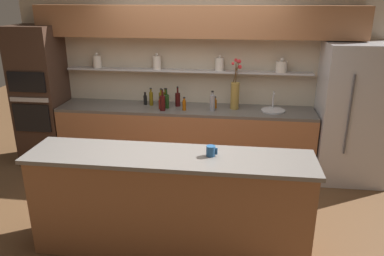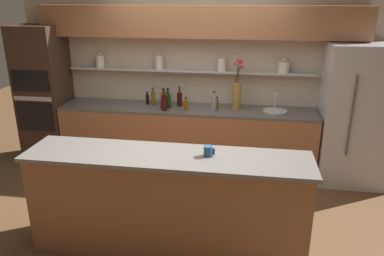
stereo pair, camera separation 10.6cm
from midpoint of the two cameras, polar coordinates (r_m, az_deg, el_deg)
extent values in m
plane|color=brown|center=(4.53, -2.37, -12.73)|extent=(12.00, 12.00, 0.00)
cube|color=beige|center=(5.53, 0.26, 7.87)|extent=(5.20, 0.10, 2.60)
cube|color=#B7B7BC|center=(5.39, -1.37, 8.72)|extent=(3.51, 0.18, 0.02)
cylinder|color=silver|center=(5.71, -14.78, 9.75)|extent=(0.12, 0.12, 0.18)
sphere|color=silver|center=(5.70, -14.88, 10.85)|extent=(0.04, 0.04, 0.04)
cylinder|color=silver|center=(5.44, -5.94, 9.89)|extent=(0.12, 0.12, 0.19)
sphere|color=silver|center=(5.43, -5.98, 11.10)|extent=(0.04, 0.04, 0.04)
cylinder|color=silver|center=(5.31, 3.63, 9.67)|extent=(0.12, 0.12, 0.18)
sphere|color=silver|center=(5.29, 3.66, 10.87)|extent=(0.04, 0.04, 0.04)
cylinder|color=silver|center=(5.33, 12.90, 9.08)|extent=(0.16, 0.16, 0.15)
sphere|color=silver|center=(5.31, 12.99, 10.18)|extent=(0.05, 0.05, 0.05)
cube|color=#99603D|center=(5.21, -0.04, 15.92)|extent=(4.42, 0.34, 0.42)
cube|color=#99603D|center=(5.45, -1.64, -1.76)|extent=(3.61, 0.62, 0.88)
cube|color=#56514C|center=(5.30, -1.69, 2.88)|extent=(3.61, 0.62, 0.04)
cube|color=#99603D|center=(3.74, -4.16, -11.58)|extent=(2.65, 0.55, 0.98)
cube|color=slate|center=(3.50, -4.37, -4.42)|extent=(2.71, 0.61, 0.04)
cube|color=#B7B7BC|center=(5.39, 22.92, 1.96)|extent=(0.91, 0.70, 1.87)
cylinder|color=#4C4C51|center=(4.98, 22.29, 1.81)|extent=(0.02, 0.02, 1.03)
cube|color=#3D281E|center=(5.99, -22.48, 4.50)|extent=(0.64, 0.62, 2.03)
cube|color=black|center=(5.78, -23.70, 1.38)|extent=(0.54, 0.02, 0.40)
cube|color=black|center=(5.66, -24.42, 6.39)|extent=(0.54, 0.02, 0.28)
cube|color=#B7B7BC|center=(5.71, -24.07, 3.96)|extent=(0.56, 0.02, 0.06)
cylinder|color=olive|center=(5.23, 5.97, 4.90)|extent=(0.12, 0.12, 0.37)
cylinder|color=#4C3319|center=(5.17, 6.27, 8.05)|extent=(0.03, 0.05, 0.21)
sphere|color=red|center=(5.17, 6.72, 9.23)|extent=(0.05, 0.05, 0.05)
cylinder|color=#4C3319|center=(5.19, 6.08, 8.56)|extent=(0.05, 0.01, 0.30)
sphere|color=red|center=(5.20, 6.11, 10.25)|extent=(0.05, 0.05, 0.05)
cylinder|color=#4C3319|center=(5.16, 6.15, 8.46)|extent=(0.02, 0.04, 0.29)
sphere|color=red|center=(5.15, 6.62, 10.06)|extent=(0.05, 0.05, 0.05)
cylinder|color=#4C3319|center=(5.16, 6.14, 8.44)|extent=(0.08, 0.04, 0.28)
sphere|color=red|center=(5.17, 6.42, 10.05)|extent=(0.04, 0.04, 0.04)
cylinder|color=#4C3319|center=(5.16, 6.05, 8.31)|extent=(0.01, 0.02, 0.26)
sphere|color=red|center=(5.13, 5.66, 9.75)|extent=(0.04, 0.04, 0.04)
cylinder|color=#B7B7BC|center=(5.25, 11.70, 2.64)|extent=(0.32, 0.32, 0.02)
cylinder|color=#B7B7BC|center=(5.33, 11.70, 4.25)|extent=(0.02, 0.02, 0.22)
cylinder|color=#B7B7BC|center=(5.24, 11.83, 5.24)|extent=(0.02, 0.12, 0.02)
cylinder|color=gray|center=(5.15, 2.53, 3.84)|extent=(0.07, 0.07, 0.22)
cylinder|color=gray|center=(5.11, 2.55, 5.26)|extent=(0.03, 0.03, 0.04)
cylinder|color=black|center=(5.10, 2.55, 5.58)|extent=(0.03, 0.03, 0.01)
cylinder|color=#47380A|center=(5.50, -4.63, 4.57)|extent=(0.06, 0.06, 0.17)
cylinder|color=#47380A|center=(5.47, -4.66, 5.67)|extent=(0.03, 0.03, 0.05)
cylinder|color=black|center=(5.46, -4.67, 6.00)|extent=(0.03, 0.03, 0.01)
cylinder|color=#9E4C0A|center=(5.17, -1.78, 3.46)|extent=(0.05, 0.05, 0.14)
cylinder|color=#9E4C0A|center=(5.14, -1.79, 4.38)|extent=(0.03, 0.03, 0.04)
cylinder|color=black|center=(5.14, -1.80, 4.64)|extent=(0.03, 0.03, 0.01)
cylinder|color=#380C0C|center=(5.36, -2.76, 4.34)|extent=(0.07, 0.07, 0.19)
cylinder|color=#380C0C|center=(5.32, -2.78, 5.75)|extent=(0.02, 0.02, 0.08)
cylinder|color=black|center=(5.31, -2.79, 6.24)|extent=(0.03, 0.03, 0.01)
cylinder|color=brown|center=(5.40, -5.30, 4.39)|extent=(0.06, 0.06, 0.19)
cylinder|color=brown|center=(5.37, -5.34, 5.62)|extent=(0.03, 0.03, 0.05)
cylinder|color=black|center=(5.37, -5.35, 5.95)|extent=(0.03, 0.03, 0.01)
cylinder|color=brown|center=(5.43, -6.81, 4.43)|extent=(0.06, 0.06, 0.19)
cylinder|color=brown|center=(5.40, -6.86, 5.66)|extent=(0.03, 0.03, 0.05)
cylinder|color=black|center=(5.39, -6.87, 5.99)|extent=(0.03, 0.03, 0.01)
cylinder|color=#193814|center=(5.28, -4.47, 4.05)|extent=(0.07, 0.07, 0.19)
cylinder|color=#193814|center=(5.24, -4.51, 5.47)|extent=(0.02, 0.02, 0.08)
cylinder|color=black|center=(5.23, -4.52, 5.97)|extent=(0.03, 0.03, 0.01)
cylinder|color=#9E4C0A|center=(5.27, 2.94, 3.67)|extent=(0.05, 0.05, 0.12)
cylinder|color=#9E4C0A|center=(5.25, 2.95, 4.48)|extent=(0.03, 0.03, 0.04)
cylinder|color=black|center=(5.24, 2.96, 4.74)|extent=(0.03, 0.03, 0.01)
cylinder|color=#380C0C|center=(5.16, -5.10, 3.78)|extent=(0.07, 0.07, 0.21)
cylinder|color=#380C0C|center=(5.13, -5.15, 5.33)|extent=(0.02, 0.02, 0.08)
cylinder|color=black|center=(5.11, -5.16, 5.84)|extent=(0.03, 0.03, 0.01)
cylinder|color=maroon|center=(5.26, -5.40, 3.59)|extent=(0.05, 0.05, 0.12)
cylinder|color=maroon|center=(5.23, -5.43, 4.42)|extent=(0.03, 0.03, 0.04)
cylinder|color=black|center=(5.23, -5.44, 4.68)|extent=(0.03, 0.03, 0.01)
cylinder|color=black|center=(5.49, -7.69, 4.25)|extent=(0.05, 0.05, 0.13)
cylinder|color=black|center=(5.47, -7.72, 5.10)|extent=(0.03, 0.03, 0.04)
cylinder|color=black|center=(5.47, -7.74, 5.35)|extent=(0.03, 0.03, 0.01)
cylinder|color=#235184|center=(3.45, 2.00, -3.52)|extent=(0.08, 0.08, 0.10)
cube|color=#235184|center=(3.45, 2.86, -3.56)|extent=(0.02, 0.01, 0.06)
camera|label=1|loc=(0.05, -90.70, -0.25)|focal=35.00mm
camera|label=2|loc=(0.05, 89.30, 0.25)|focal=35.00mm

